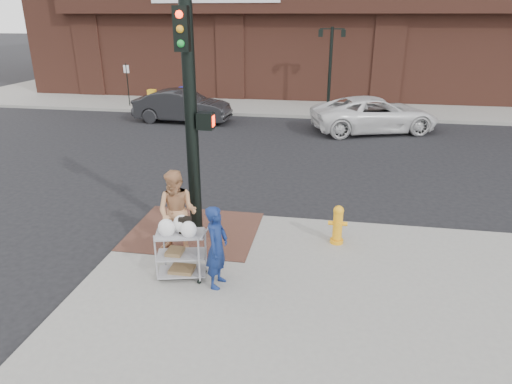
% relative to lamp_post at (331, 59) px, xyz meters
% --- Properties ---
extents(ground, '(220.00, 220.00, 0.00)m').
position_rel_lamp_post_xyz_m(ground, '(-2.00, -16.00, -2.62)').
color(ground, black).
rests_on(ground, ground).
extents(sidewalk_far, '(65.00, 36.00, 0.15)m').
position_rel_lamp_post_xyz_m(sidewalk_far, '(10.50, 16.00, -2.54)').
color(sidewalk_far, gray).
rests_on(sidewalk_far, ground).
extents(brick_curb_ramp, '(2.80, 2.40, 0.01)m').
position_rel_lamp_post_xyz_m(brick_curb_ramp, '(-2.60, -15.10, -2.46)').
color(brick_curb_ramp, '#503025').
rests_on(brick_curb_ramp, sidewalk_near).
extents(lamp_post, '(1.32, 0.22, 4.00)m').
position_rel_lamp_post_xyz_m(lamp_post, '(0.00, 0.00, 0.00)').
color(lamp_post, black).
rests_on(lamp_post, sidewalk_far).
extents(parking_sign, '(0.05, 0.05, 2.20)m').
position_rel_lamp_post_xyz_m(parking_sign, '(-10.50, -1.00, -1.37)').
color(parking_sign, black).
rests_on(parking_sign, sidewalk_far).
extents(traffic_signal_pole, '(0.61, 0.51, 5.00)m').
position_rel_lamp_post_xyz_m(traffic_signal_pole, '(-2.48, -15.23, 0.21)').
color(traffic_signal_pole, black).
rests_on(traffic_signal_pole, sidewalk_near).
extents(woman_blue, '(0.43, 0.60, 1.53)m').
position_rel_lamp_post_xyz_m(woman_blue, '(-1.53, -17.13, -1.71)').
color(woman_blue, navy).
rests_on(woman_blue, sidewalk_near).
extents(pedestrian_tan, '(0.88, 0.71, 1.73)m').
position_rel_lamp_post_xyz_m(pedestrian_tan, '(-2.61, -16.05, -1.60)').
color(pedestrian_tan, tan).
rests_on(pedestrian_tan, sidewalk_near).
extents(sedan_dark, '(4.49, 1.68, 1.46)m').
position_rel_lamp_post_xyz_m(sedan_dark, '(-6.63, -3.69, -1.89)').
color(sedan_dark, black).
rests_on(sedan_dark, ground).
extents(minivan_white, '(5.81, 3.99, 1.48)m').
position_rel_lamp_post_xyz_m(minivan_white, '(2.05, -4.15, -1.88)').
color(minivan_white, white).
rests_on(minivan_white, ground).
extents(utility_cart, '(0.95, 0.67, 1.20)m').
position_rel_lamp_post_xyz_m(utility_cart, '(-2.25, -16.98, -1.92)').
color(utility_cart, '#949498').
rests_on(utility_cart, sidewalk_near).
extents(fire_hydrant, '(0.40, 0.28, 0.85)m').
position_rel_lamp_post_xyz_m(fire_hydrant, '(0.56, -15.12, -2.03)').
color(fire_hydrant, '#FAA415').
rests_on(fire_hydrant, sidewalk_near).
extents(newsbox_red, '(0.50, 0.48, 0.92)m').
position_rel_lamp_post_xyz_m(newsbox_red, '(-8.05, -1.27, -2.01)').
color(newsbox_red, red).
rests_on(newsbox_red, sidewalk_far).
extents(newsbox_yellow, '(0.39, 0.36, 0.92)m').
position_rel_lamp_post_xyz_m(newsbox_yellow, '(-9.09, -1.24, -2.01)').
color(newsbox_yellow, yellow).
rests_on(newsbox_yellow, sidewalk_far).
extents(newsbox_blue, '(0.48, 0.45, 1.00)m').
position_rel_lamp_post_xyz_m(newsbox_blue, '(-7.55, -0.60, -1.97)').
color(newsbox_blue, '#171F99').
rests_on(newsbox_blue, sidewalk_far).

